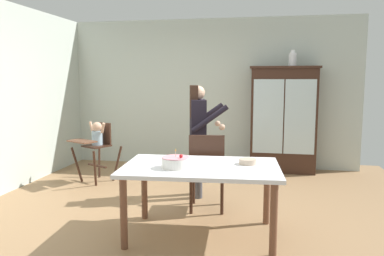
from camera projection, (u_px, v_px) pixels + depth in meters
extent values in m
plane|color=#93704C|center=(180.00, 213.00, 4.56)|extent=(6.24, 6.24, 0.00)
cube|color=beige|center=(211.00, 93.00, 6.95)|extent=(5.32, 0.06, 2.70)
cube|color=#382116|center=(283.00, 121.00, 6.52)|extent=(1.10, 0.42, 1.79)
cube|color=#382116|center=(285.00, 67.00, 6.40)|extent=(1.16, 0.48, 0.04)
cube|color=silver|center=(268.00, 117.00, 6.34)|extent=(0.50, 0.01, 1.25)
cube|color=silver|center=(300.00, 117.00, 6.25)|extent=(0.50, 0.01, 1.25)
cube|color=#382116|center=(283.00, 116.00, 6.51)|extent=(1.02, 0.36, 0.02)
cylinder|color=white|center=(293.00, 60.00, 6.36)|extent=(0.13, 0.13, 0.22)
cylinder|color=white|center=(293.00, 52.00, 6.34)|extent=(0.07, 0.07, 0.05)
cylinder|color=#382116|center=(77.00, 165.00, 5.90)|extent=(0.18, 0.09, 0.56)
cylinder|color=#382116|center=(95.00, 169.00, 5.63)|extent=(0.09, 0.18, 0.56)
cylinder|color=#382116|center=(99.00, 160.00, 6.24)|extent=(0.09, 0.18, 0.56)
cylinder|color=#382116|center=(117.00, 163.00, 5.98)|extent=(0.18, 0.09, 0.56)
cube|color=#382116|center=(97.00, 166.00, 5.94)|extent=(0.39, 0.22, 0.02)
cube|color=#382116|center=(97.00, 146.00, 5.90)|extent=(0.46, 0.46, 0.02)
cube|color=#382116|center=(104.00, 133.00, 6.00)|extent=(0.29, 0.16, 0.34)
cube|color=brown|center=(82.00, 141.00, 5.67)|extent=(0.50, 0.41, 0.02)
cylinder|color=#9EBCD1|center=(97.00, 138.00, 5.90)|extent=(0.17, 0.17, 0.22)
sphere|color=tan|center=(97.00, 127.00, 5.88)|extent=(0.15, 0.15, 0.15)
cylinder|color=tan|center=(91.00, 127.00, 5.96)|extent=(0.11, 0.08, 0.17)
cylinder|color=tan|center=(103.00, 128.00, 5.79)|extent=(0.11, 0.08, 0.17)
cylinder|color=#47474C|center=(198.00, 168.00, 5.09)|extent=(0.11, 0.11, 0.82)
cylinder|color=#47474C|center=(197.00, 166.00, 5.26)|extent=(0.11, 0.11, 0.82)
cube|color=black|center=(198.00, 119.00, 5.09)|extent=(0.29, 0.40, 0.52)
cube|color=white|center=(205.00, 119.00, 5.09)|extent=(0.02, 0.06, 0.49)
sphere|color=tan|center=(198.00, 93.00, 5.04)|extent=(0.19, 0.19, 0.19)
cube|color=#382319|center=(194.00, 102.00, 5.05)|extent=(0.15, 0.22, 0.44)
cylinder|color=black|center=(210.00, 119.00, 4.90)|extent=(0.49, 0.19, 0.37)
sphere|color=tan|center=(222.00, 127.00, 4.92)|extent=(0.08, 0.08, 0.08)
cylinder|color=black|center=(206.00, 116.00, 5.29)|extent=(0.49, 0.19, 0.37)
sphere|color=tan|center=(218.00, 124.00, 5.32)|extent=(0.08, 0.08, 0.08)
cube|color=silver|center=(201.00, 167.00, 3.82)|extent=(1.64, 1.08, 0.04)
cylinder|color=brown|center=(124.00, 213.00, 3.55)|extent=(0.07, 0.07, 0.70)
cylinder|color=brown|center=(274.00, 220.00, 3.39)|extent=(0.07, 0.07, 0.70)
cylinder|color=brown|center=(144.00, 189.00, 4.34)|extent=(0.07, 0.07, 0.70)
cylinder|color=brown|center=(267.00, 193.00, 4.18)|extent=(0.07, 0.07, 0.70)
cylinder|color=white|center=(176.00, 163.00, 3.71)|extent=(0.28, 0.28, 0.10)
cylinder|color=pink|center=(176.00, 157.00, 3.71)|extent=(0.27, 0.27, 0.01)
cylinder|color=#F2E5CC|center=(176.00, 154.00, 3.70)|extent=(0.01, 0.01, 0.06)
cone|color=yellow|center=(176.00, 150.00, 3.70)|extent=(0.02, 0.02, 0.02)
sphere|color=red|center=(181.00, 156.00, 3.66)|extent=(0.04, 0.04, 0.04)
cylinder|color=#C6AD93|center=(248.00, 162.00, 3.87)|extent=(0.18, 0.18, 0.05)
cylinder|color=#382116|center=(222.00, 187.00, 4.85)|extent=(0.04, 0.04, 0.45)
cylinder|color=#382116|center=(194.00, 187.00, 4.88)|extent=(0.04, 0.04, 0.45)
cylinder|color=#382116|center=(222.00, 196.00, 4.48)|extent=(0.04, 0.04, 0.45)
cylinder|color=#382116|center=(191.00, 195.00, 4.51)|extent=(0.04, 0.04, 0.45)
cube|color=#473D38|center=(207.00, 172.00, 4.65)|extent=(0.48, 0.48, 0.03)
cube|color=#382116|center=(207.00, 155.00, 4.42)|extent=(0.42, 0.08, 0.48)
cylinder|color=#382116|center=(223.00, 156.00, 4.40)|extent=(0.03, 0.03, 0.48)
cylinder|color=#382116|center=(191.00, 155.00, 4.44)|extent=(0.03, 0.03, 0.48)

